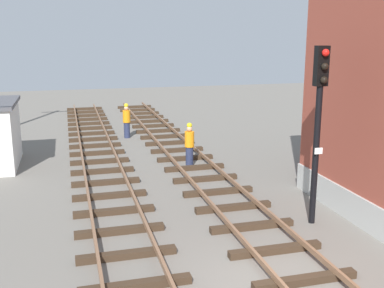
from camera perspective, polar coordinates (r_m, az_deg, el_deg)
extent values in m
plane|color=slate|center=(10.92, 10.42, -16.91)|extent=(80.00, 80.00, 0.00)
cube|color=#38281C|center=(11.15, 13.65, -15.86)|extent=(2.50, 0.24, 0.18)
cube|color=#38281C|center=(12.37, 10.15, -12.62)|extent=(2.50, 0.24, 0.18)
cube|color=#38281C|center=(13.66, 7.35, -9.94)|extent=(2.50, 0.24, 0.18)
cube|color=#38281C|center=(14.99, 5.08, -7.71)|extent=(2.50, 0.24, 0.18)
cube|color=#38281C|center=(16.37, 3.20, -5.85)|extent=(2.50, 0.24, 0.18)
cube|color=#38281C|center=(17.78, 1.63, -4.27)|extent=(2.50, 0.24, 0.18)
cube|color=#38281C|center=(19.21, 0.30, -2.92)|extent=(2.50, 0.24, 0.18)
cube|color=#38281C|center=(20.65, -0.85, -1.76)|extent=(2.50, 0.24, 0.18)
cube|color=#38281C|center=(22.12, -1.85, -0.75)|extent=(2.50, 0.24, 0.18)
cube|color=#38281C|center=(23.59, -2.72, 0.14)|extent=(2.50, 0.24, 0.18)
cube|color=#38281C|center=(25.07, -3.48, 0.92)|extent=(2.50, 0.24, 0.18)
cube|color=#38281C|center=(26.56, -4.16, 1.61)|extent=(2.50, 0.24, 0.18)
cube|color=#38281C|center=(28.06, -4.77, 2.23)|extent=(2.50, 0.24, 0.18)
cube|color=#38281C|center=(29.57, -5.32, 2.78)|extent=(2.50, 0.24, 0.18)
cube|color=#38281C|center=(31.07, -5.82, 3.28)|extent=(2.50, 0.24, 0.18)
cube|color=#38281C|center=(32.59, -6.27, 3.74)|extent=(2.50, 0.24, 0.18)
cube|color=#38281C|center=(34.11, -6.68, 4.15)|extent=(2.50, 0.24, 0.18)
cube|color=#38281C|center=(35.63, -7.05, 4.53)|extent=(2.50, 0.24, 0.18)
cube|color=brown|center=(10.77, 10.20, -15.81)|extent=(0.08, 54.40, 0.14)
cube|color=brown|center=(11.41, 16.98, -14.46)|extent=(0.08, 54.40, 0.14)
cube|color=#38281C|center=(10.72, -6.91, -16.81)|extent=(2.50, 0.24, 0.18)
cube|color=#38281C|center=(12.05, -7.99, -13.27)|extent=(2.50, 0.24, 0.18)
cube|color=#38281C|center=(13.41, -8.83, -10.44)|extent=(2.50, 0.24, 0.18)
cube|color=#38281C|center=(14.80, -9.50, -8.14)|extent=(2.50, 0.24, 0.18)
cube|color=#38281C|center=(16.21, -10.05, -6.23)|extent=(2.50, 0.24, 0.18)
cube|color=#38281C|center=(17.64, -10.50, -4.63)|extent=(2.50, 0.24, 0.18)
cube|color=#38281C|center=(19.08, -10.89, -3.27)|extent=(2.50, 0.24, 0.18)
cube|color=#38281C|center=(20.54, -11.22, -2.11)|extent=(2.50, 0.24, 0.18)
cube|color=#38281C|center=(22.00, -11.51, -1.09)|extent=(2.50, 0.24, 0.18)
cube|color=#38281C|center=(23.46, -11.76, -0.21)|extent=(2.50, 0.24, 0.18)
cube|color=#38281C|center=(24.93, -11.98, 0.58)|extent=(2.50, 0.24, 0.18)
cube|color=#38281C|center=(26.41, -12.18, 1.27)|extent=(2.50, 0.24, 0.18)
cube|color=#38281C|center=(27.89, -12.36, 1.89)|extent=(2.50, 0.24, 0.18)
cube|color=#38281C|center=(29.37, -12.51, 2.45)|extent=(2.50, 0.24, 0.18)
cube|color=#38281C|center=(30.86, -12.66, 2.96)|extent=(2.50, 0.24, 0.18)
cube|color=#38281C|center=(32.35, -12.79, 3.42)|extent=(2.50, 0.24, 0.18)
cube|color=#38281C|center=(33.84, -12.91, 3.83)|extent=(2.50, 0.24, 0.18)
cube|color=#38281C|center=(35.33, -13.02, 4.22)|extent=(2.50, 0.24, 0.18)
cylinder|color=black|center=(13.84, 14.88, -1.50)|extent=(0.18, 0.18, 4.05)
cube|color=black|center=(13.43, 15.54, 9.18)|extent=(0.36, 0.24, 1.10)
sphere|color=red|center=(13.26, 16.04, 10.69)|extent=(0.20, 0.20, 0.20)
sphere|color=black|center=(13.28, 15.94, 9.12)|extent=(0.20, 0.20, 0.20)
sphere|color=black|center=(13.31, 15.84, 7.54)|extent=(0.20, 0.20, 0.20)
cube|color=white|center=(13.67, 15.22, -0.82)|extent=(0.24, 0.03, 0.18)
cylinder|color=#262D4C|center=(19.65, -0.31, -1.53)|extent=(0.32, 0.32, 0.85)
cylinder|color=orange|center=(19.48, -0.32, 0.60)|extent=(0.40, 0.40, 0.65)
sphere|color=tan|center=(19.38, -0.32, 1.89)|extent=(0.24, 0.24, 0.24)
sphere|color=yellow|center=(19.36, -0.32, 2.29)|extent=(0.22, 0.22, 0.22)
cylinder|color=#262D4C|center=(25.31, -7.96, 1.70)|extent=(0.32, 0.32, 0.85)
cylinder|color=orange|center=(25.17, -8.02, 3.38)|extent=(0.40, 0.40, 0.65)
sphere|color=tan|center=(25.10, -8.05, 4.38)|extent=(0.24, 0.24, 0.24)
sphere|color=yellow|center=(25.08, -8.06, 4.69)|extent=(0.22, 0.22, 0.22)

